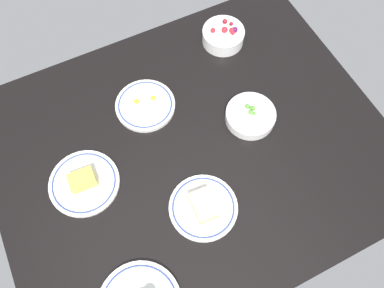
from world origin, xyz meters
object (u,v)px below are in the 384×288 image
Objects in this scene: bowl_peas at (250,115)px; plate_eggs at (145,105)px; plate_sandwich at (203,207)px; bowl_berries at (223,35)px; plate_cheese at (84,182)px.

bowl_peas is 0.82× the size of plate_eggs.
bowl_peas reaches higher than plate_sandwich.
plate_sandwich is 40.03cm from plate_eggs.
plate_sandwich is 1.34× the size of bowl_berries.
plate_eggs is (1.48, -40.00, 0.06)cm from plate_sandwich.
bowl_peas is 35.11cm from plate_eggs.
bowl_peas is at bearing -143.57° from plate_sandwich.
plate_eggs reaches higher than plate_sandwich.
plate_eggs is at bearing -148.28° from plate_cheese.
bowl_berries is at bearing -159.98° from plate_eggs.
plate_eggs is (-27.60, -17.06, 0.04)cm from plate_cheese.
bowl_berries reaches higher than plate_cheese.
plate_cheese is 71.15cm from bowl_berries.
plate_sandwich is (27.65, 20.40, -1.00)cm from bowl_peas.
bowl_berries is (-64.28, -30.43, 1.87)cm from plate_cheese.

